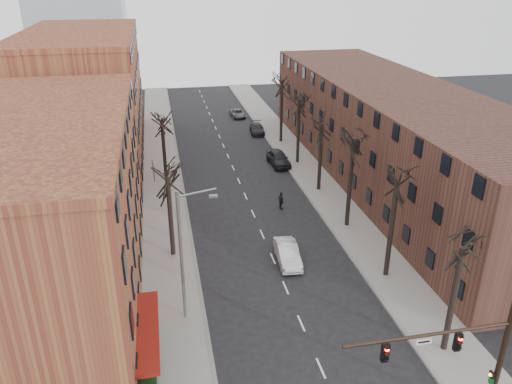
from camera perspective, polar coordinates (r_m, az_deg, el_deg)
sidewalk_left at (r=55.52m, az=-10.66°, el=1.86°), size 4.00×90.00×0.15m
sidewalk_right at (r=57.74m, az=5.39°, el=3.06°), size 4.00×90.00×0.15m
building_left_near at (r=35.73m, az=-23.39°, el=-2.25°), size 12.00×26.00×12.00m
building_left_far at (r=62.62m, az=-18.82°, el=10.19°), size 12.00×28.00×14.00m
building_right at (r=54.62m, az=15.22°, el=6.55°), size 12.00×50.00×10.00m
awning_left at (r=30.61m, az=-11.83°, el=-18.96°), size 1.20×7.00×0.15m
hedge at (r=29.44m, az=-12.13°, el=-19.36°), size 0.80×6.00×1.00m
tree_right_a at (r=32.99m, az=20.60°, el=-16.53°), size 5.20×5.20×10.00m
tree_right_b at (r=38.49m, az=14.57°, el=-9.26°), size 5.20×5.20×10.80m
tree_right_c at (r=44.75m, az=10.29°, el=-3.84°), size 5.20×5.20×11.60m
tree_right_d at (r=51.50m, az=7.15°, el=0.21°), size 5.20×5.20×10.00m
tree_right_e at (r=58.56m, az=4.74°, el=3.31°), size 5.20×5.20×10.80m
tree_right_f at (r=65.84m, az=2.85°, el=5.73°), size 5.20×5.20×11.60m
tree_left_a at (r=40.26m, az=-9.41°, el=-7.16°), size 5.20×5.20×9.50m
tree_left_b at (r=54.62m, az=-10.21°, el=1.44°), size 5.20×5.20×9.50m
signal_mast_arm at (r=26.14m, az=23.56°, el=-16.74°), size 8.14×0.30×7.20m
streetlight at (r=30.83m, az=-8.25°, el=-6.67°), size 2.45×0.22×9.03m
silver_sedan at (r=38.64m, az=3.63°, el=-7.02°), size 1.81×4.51×1.46m
parked_car_near at (r=57.59m, az=2.59°, el=3.89°), size 2.22×4.96×1.66m
parked_car_mid at (r=69.24m, az=0.12°, el=7.25°), size 2.25×4.64×1.30m
parked_car_far at (r=77.36m, az=-2.10°, el=8.98°), size 2.19×4.24×1.14m
pedestrian_crossing at (r=46.73m, az=2.89°, el=-1.01°), size 0.61×1.09×1.75m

